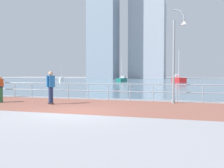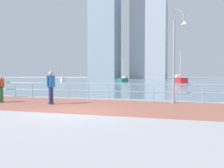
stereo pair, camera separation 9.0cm
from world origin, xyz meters
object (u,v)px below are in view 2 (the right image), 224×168
sailboat_white (63,80)px  sailboat_gray (123,79)px  skateboarder (51,84)px  bystander (1,85)px  sailboat_ivory (180,79)px  lamppost (177,51)px

sailboat_white → sailboat_gray: sailboat_gray is taller
skateboarder → bystander: 6.15m
sailboat_gray → sailboat_white: bearing=-172.9°
sailboat_ivory → lamppost: bearing=-89.5°
sailboat_ivory → skateboarder: bearing=-99.0°
sailboat_ivory → sailboat_gray: size_ratio=1.25×
sailboat_white → sailboat_gray: bearing=7.1°
bystander → sailboat_white: size_ratio=0.36×
lamppost → sailboat_gray: bearing=108.0°
sailboat_white → skateboarder: bearing=-62.7°
skateboarder → bystander: skateboarder is taller
sailboat_gray → bystander: bearing=-89.0°
bystander → sailboat_white: (-15.01, 37.17, -0.48)m
bystander → sailboat_white: sailboat_white is taller
lamppost → bystander: lamppost is taller
bystander → sailboat_gray: 38.97m
skateboarder → sailboat_white: bearing=117.3°
sailboat_white → sailboat_ivory: bearing=-1.1°
sailboat_white → sailboat_ivory: sailboat_ivory is taller
bystander → sailboat_ivory: (11.79, 36.68, -0.25)m
bystander → sailboat_ivory: bearing=72.2°
bystander → sailboat_ivory: sailboat_ivory is taller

